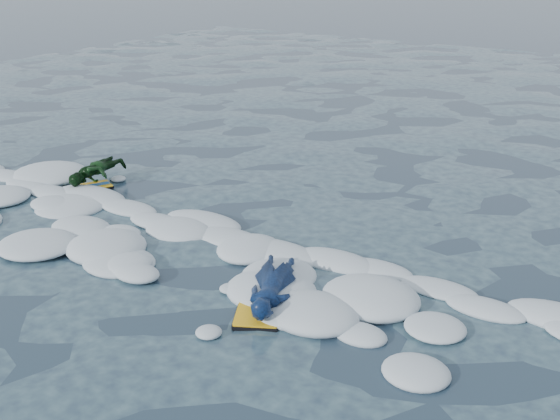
{
  "coord_description": "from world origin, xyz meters",
  "views": [
    {
      "loc": [
        5.69,
        -5.67,
        3.92
      ],
      "look_at": [
        0.99,
        1.6,
        0.54
      ],
      "focal_mm": 45.0,
      "sensor_mm": 36.0,
      "label": 1
    }
  ],
  "objects": [
    {
      "name": "foam_band",
      "position": [
        0.0,
        1.03,
        0.0
      ],
      "size": [
        12.0,
        3.1,
        0.3
      ],
      "primitive_type": null,
      "color": "silver",
      "rests_on": "ground"
    },
    {
      "name": "prone_child_unit",
      "position": [
        -2.94,
        2.03,
        0.21
      ],
      "size": [
        0.68,
        1.16,
        0.42
      ],
      "rotation": [
        0.0,
        0.0,
        1.11
      ],
      "color": "black",
      "rests_on": "ground"
    },
    {
      "name": "ground",
      "position": [
        0.0,
        0.0,
        0.0
      ],
      "size": [
        120.0,
        120.0,
        0.0
      ],
      "primitive_type": "plane",
      "color": "#152134",
      "rests_on": "ground"
    },
    {
      "name": "prone_woman_unit",
      "position": [
        1.75,
        0.24,
        0.18
      ],
      "size": [
        1.01,
        1.51,
        0.35
      ],
      "rotation": [
        0.0,
        0.0,
        2.05
      ],
      "color": "black",
      "rests_on": "ground"
    }
  ]
}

